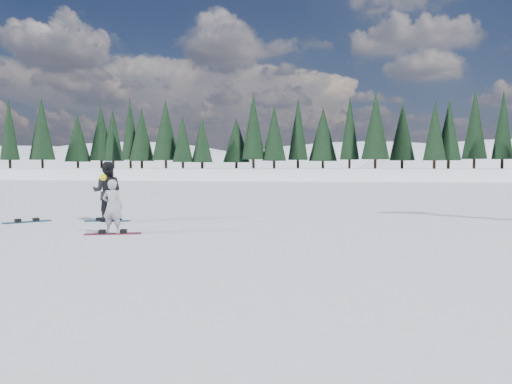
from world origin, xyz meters
TOP-DOWN VIEW (x-y plane):
  - ground at (0.00, 0.00)m, footprint 420.00×420.00m
  - alpine_backdrop at (-11.72, 189.16)m, footprint 412.50×227.00m
  - snowboarder_woman at (1.47, -1.06)m, footprint 0.58×0.42m
  - snowboarder_man at (-0.09, 1.89)m, footprint 1.11×0.94m
  - snowboard_woman at (1.47, -1.06)m, footprint 1.51×0.73m
  - snowboard_man at (-0.09, 1.89)m, footprint 1.53×0.53m
  - snowboard_loose_a at (-2.59, 1.22)m, footprint 1.23×1.28m

SIDE VIEW (x-z plane):
  - alpine_backdrop at x=-11.72m, z-range -40.57..12.63m
  - ground at x=0.00m, z-range 0.00..0.00m
  - snowboard_woman at x=1.47m, z-range 0.00..0.03m
  - snowboard_man at x=-0.09m, z-range 0.00..0.03m
  - snowboard_loose_a at x=-2.59m, z-range 0.00..0.03m
  - snowboarder_woman at x=1.47m, z-range -0.05..1.59m
  - snowboarder_man at x=-0.09m, z-range 0.00..2.00m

